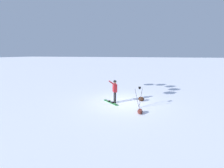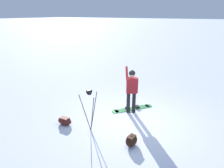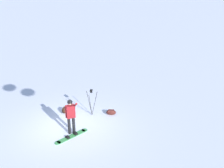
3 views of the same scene
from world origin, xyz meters
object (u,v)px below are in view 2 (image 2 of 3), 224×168
gear_bag_large (131,140)px  camera_tripod (90,102)px  snowboarder (132,87)px  gear_bag_small (65,121)px  snowboard (132,108)px

gear_bag_large → camera_tripod: 1.76m
snowboarder → gear_bag_small: bearing=-128.3°
snowboarder → camera_tripod: (-0.58, -1.89, -0.03)m
snowboarder → gear_bag_large: (0.95, -1.91, -0.90)m
gear_bag_large → camera_tripod: bearing=179.3°
snowboarder → snowboard: 1.10m
snowboard → gear_bag_small: bearing=-123.4°
camera_tripod → gear_bag_small: (-1.04, -0.16, -0.91)m
gear_bag_large → camera_tripod: camera_tripod is taller
snowboard → gear_bag_small: 2.82m
gear_bag_small → snowboarder: bearing=51.7°
camera_tripod → gear_bag_small: camera_tripod is taller
snowboard → gear_bag_large: bearing=-65.4°
gear_bag_large → gear_bag_small: (-2.57, -0.14, -0.03)m
snowboarder → gear_bag_large: size_ratio=3.76×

